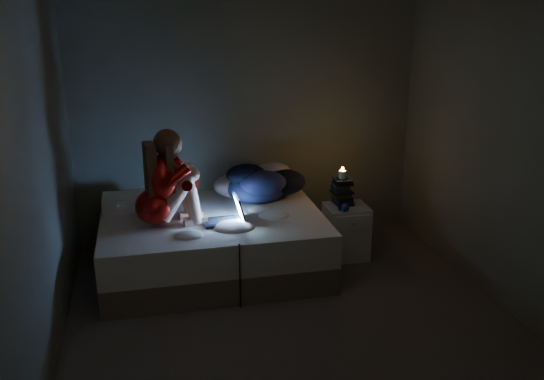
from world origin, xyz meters
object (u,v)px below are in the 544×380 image
object	(u,v)px
bed	(213,242)
candle	(342,173)
woman	(153,179)
laptop	(223,209)
nightstand	(346,232)
phone	(342,208)

from	to	relation	value
bed	candle	size ratio (longest dim) A/B	25.62
woman	laptop	bearing A→B (deg)	-14.28
bed	nightstand	xyz separation A→B (m)	(1.34, -0.01, -0.01)
candle	bed	bearing A→B (deg)	-176.74
woman	candle	distance (m)	1.85
laptop	candle	xyz separation A→B (m)	(1.24, 0.31, 0.17)
woman	laptop	size ratio (longest dim) A/B	2.40
nightstand	bed	bearing A→B (deg)	-179.01
woman	laptop	xyz separation A→B (m)	(0.59, -0.06, -0.31)
candle	phone	bearing A→B (deg)	-106.22
phone	woman	bearing A→B (deg)	-164.10
phone	bed	bearing A→B (deg)	-170.56
nightstand	candle	xyz separation A→B (m)	(-0.03, 0.08, 0.59)
candle	phone	world-z (taller)	candle
nightstand	candle	distance (m)	0.60
phone	laptop	bearing A→B (deg)	-159.70
candle	phone	size ratio (longest dim) A/B	0.57
bed	candle	world-z (taller)	candle
bed	phone	bearing A→B (deg)	-2.81
bed	woman	distance (m)	0.91
bed	laptop	xyz separation A→B (m)	(0.07, -0.23, 0.41)
laptop	phone	size ratio (longest dim) A/B	2.62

